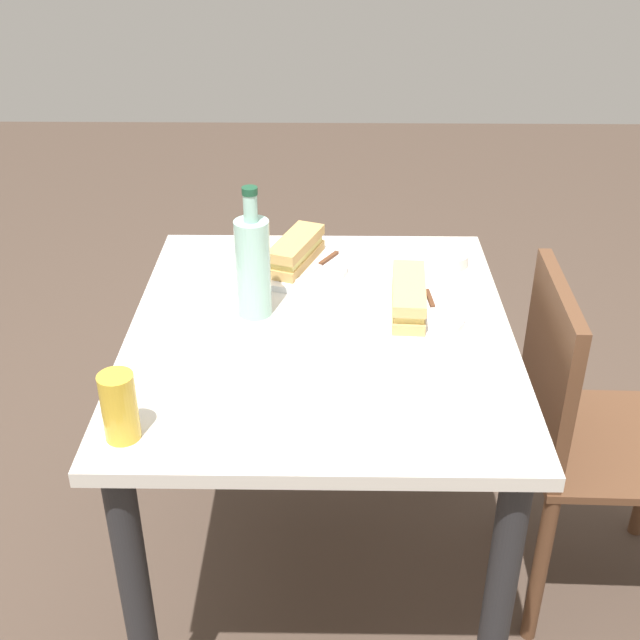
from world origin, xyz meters
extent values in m
plane|color=#47382D|center=(0.00, 0.00, 0.00)|extent=(8.00, 8.00, 0.00)
cube|color=beige|center=(0.00, 0.00, 0.74)|extent=(0.95, 0.82, 0.03)
cylinder|color=#262628|center=(-0.42, -0.35, 0.36)|extent=(0.06, 0.06, 0.73)
cylinder|color=#262628|center=(0.42, -0.35, 0.36)|extent=(0.06, 0.06, 0.73)
cylinder|color=#262628|center=(-0.42, 0.35, 0.36)|extent=(0.06, 0.06, 0.73)
cylinder|color=#262628|center=(0.42, 0.35, 0.36)|extent=(0.06, 0.06, 0.73)
cube|color=brown|center=(0.00, 0.69, 0.45)|extent=(0.41, 0.41, 0.02)
cube|color=brown|center=(0.00, 0.51, 0.66)|extent=(0.38, 0.04, 0.40)
cylinder|color=brown|center=(0.18, 0.51, 0.22)|extent=(0.04, 0.04, 0.44)
cylinder|color=brown|center=(-0.18, 0.52, 0.22)|extent=(0.04, 0.04, 0.44)
cylinder|color=white|center=(-0.28, -0.06, 0.77)|extent=(0.25, 0.25, 0.01)
cube|color=tan|center=(-0.28, -0.06, 0.79)|extent=(0.22, 0.14, 0.02)
cube|color=#DBC66B|center=(-0.28, -0.06, 0.81)|extent=(0.20, 0.13, 0.02)
cube|color=tan|center=(-0.28, -0.06, 0.83)|extent=(0.22, 0.14, 0.02)
cube|color=silver|center=(-0.23, -0.03, 0.78)|extent=(0.09, 0.06, 0.00)
cube|color=#59331E|center=(-0.30, 0.02, 0.78)|extent=(0.07, 0.05, 0.01)
cylinder|color=white|center=(-0.05, 0.19, 0.77)|extent=(0.25, 0.25, 0.01)
cube|color=tan|center=(-0.05, 0.19, 0.79)|extent=(0.23, 0.08, 0.02)
cube|color=#DBC66B|center=(-0.05, 0.19, 0.81)|extent=(0.21, 0.08, 0.02)
cube|color=tan|center=(-0.05, 0.19, 0.83)|extent=(0.23, 0.08, 0.02)
cube|color=silver|center=(-0.01, 0.25, 0.78)|extent=(0.10, 0.02, 0.00)
cube|color=#59331E|center=(-0.10, 0.25, 0.78)|extent=(0.08, 0.02, 0.01)
cylinder|color=#99C6B7|center=(-0.06, -0.14, 0.87)|extent=(0.08, 0.08, 0.22)
cylinder|color=#99C6B7|center=(-0.06, -0.14, 1.01)|extent=(0.03, 0.03, 0.06)
cylinder|color=#19472D|center=(-0.06, -0.14, 1.05)|extent=(0.03, 0.03, 0.02)
cylinder|color=gold|center=(0.38, -0.34, 0.82)|extent=(0.06, 0.06, 0.13)
cylinder|color=silver|center=(-0.31, 0.32, 0.77)|extent=(0.08, 0.08, 0.03)
cube|color=white|center=(0.08, -0.27, 0.76)|extent=(0.15, 0.15, 0.00)
camera|label=1|loc=(1.51, 0.02, 1.67)|focal=45.99mm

